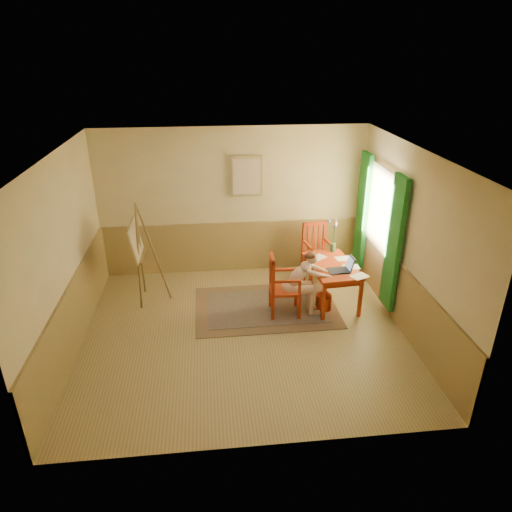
{
  "coord_description": "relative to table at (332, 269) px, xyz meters",
  "views": [
    {
      "loc": [
        -0.46,
        -6.0,
        4.09
      ],
      "look_at": [
        0.25,
        0.55,
        1.05
      ],
      "focal_mm": 32.18,
      "sensor_mm": 36.0,
      "label": 1
    }
  ],
  "objects": [
    {
      "name": "wall_portrait",
      "position": [
        -1.31,
        1.43,
        1.27
      ],
      "size": [
        0.6,
        0.05,
        0.76
      ],
      "color": "tan",
      "rests_on": "room"
    },
    {
      "name": "wastebasket",
      "position": [
        -0.17,
        -0.24,
        -0.49
      ],
      "size": [
        0.33,
        0.33,
        0.28
      ],
      "primitive_type": "cylinder",
      "rotation": [
        0.0,
        0.0,
        -0.35
      ],
      "color": "#B4360E",
      "rests_on": "room"
    },
    {
      "name": "laptop",
      "position": [
        0.1,
        -0.25,
        0.14
      ],
      "size": [
        0.42,
        0.27,
        0.24
      ],
      "color": "#1E2338",
      "rests_on": "table"
    },
    {
      "name": "figure",
      "position": [
        -0.57,
        -0.3,
        -0.02
      ],
      "size": [
        0.83,
        0.37,
        1.11
      ],
      "color": "beige",
      "rests_on": "room"
    },
    {
      "name": "window",
      "position": [
        0.85,
        0.32,
        0.71
      ],
      "size": [
        0.12,
        2.01,
        2.2
      ],
      "color": "white",
      "rests_on": "room"
    },
    {
      "name": "rug",
      "position": [
        -1.13,
        -0.08,
        -0.62
      ],
      "size": [
        2.41,
        1.62,
        0.02
      ],
      "color": "#8C7251",
      "rests_on": "room"
    },
    {
      "name": "table",
      "position": [
        0.0,
        0.0,
        0.0
      ],
      "size": [
        0.82,
        1.26,
        0.72
      ],
      "color": "#B13615",
      "rests_on": "room"
    },
    {
      "name": "wainscot",
      "position": [
        -1.56,
        0.02,
        -0.13
      ],
      "size": [
        5.0,
        4.5,
        1.0
      ],
      "color": "tan",
      "rests_on": "room"
    },
    {
      "name": "papers",
      "position": [
        0.18,
        -0.02,
        0.09
      ],
      "size": [
        0.82,
        1.08,
        0.0
      ],
      "color": "white",
      "rests_on": "table"
    },
    {
      "name": "chair_back",
      "position": [
        -0.03,
        0.96,
        -0.09
      ],
      "size": [
        0.55,
        0.56,
        1.07
      ],
      "color": "#B13615",
      "rests_on": "room"
    },
    {
      "name": "chair_left",
      "position": [
        -0.9,
        -0.28,
        -0.1
      ],
      "size": [
        0.51,
        0.49,
        1.06
      ],
      "color": "#B13615",
      "rests_on": "room"
    },
    {
      "name": "vase",
      "position": [
        0.15,
        0.55,
        0.36
      ],
      "size": [
        0.21,
        0.3,
        0.59
      ],
      "color": "#3F724C",
      "rests_on": "table"
    },
    {
      "name": "room",
      "position": [
        -1.56,
        -0.78,
        0.77
      ],
      "size": [
        5.04,
        4.54,
        2.84
      ],
      "color": "tan",
      "rests_on": "ground"
    },
    {
      "name": "easel",
      "position": [
        -3.23,
        0.43,
        0.43
      ],
      "size": [
        0.59,
        0.79,
        1.79
      ],
      "color": "brown",
      "rests_on": "room"
    }
  ]
}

